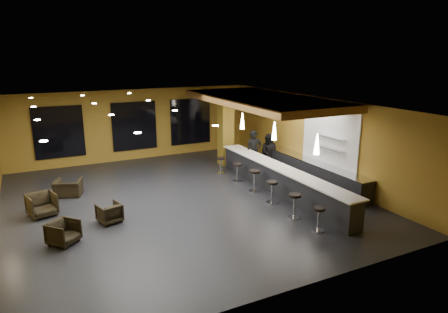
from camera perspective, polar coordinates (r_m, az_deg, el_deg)
name	(u,v)px	position (r m, az deg, el deg)	size (l,w,h in m)	color
floor	(182,201)	(14.85, -6.08, -6.37)	(12.00, 13.00, 0.10)	black
ceiling	(179,103)	(13.97, -6.48, 7.54)	(12.00, 13.00, 0.10)	black
wall_back	(134,125)	(20.44, -12.76, 4.45)	(12.00, 0.10, 3.50)	olive
wall_front	(288,222)	(8.78, 9.14, -9.20)	(12.00, 0.10, 3.50)	olive
wall_right	(315,138)	(17.29, 12.86, 2.60)	(0.10, 13.00, 3.50)	olive
wood_soffit	(262,100)	(16.64, 5.44, 8.07)	(3.60, 8.00, 0.28)	brown
window_left	(59,132)	(19.82, -22.53, 3.22)	(2.20, 0.06, 2.40)	black
window_center	(134,126)	(20.34, -12.68, 4.27)	(2.20, 0.06, 2.40)	black
window_right	(191,121)	(21.25, -4.80, 5.02)	(2.20, 0.06, 2.40)	black
tile_backsplash	(330,137)	(16.44, 14.86, 2.75)	(0.06, 3.20, 2.40)	white
bar_counter	(280,181)	(15.43, 8.01, -3.44)	(0.60, 8.00, 1.00)	black
bar_top	(281,168)	(15.28, 8.08, -1.57)	(0.78, 8.10, 0.05)	white
prep_counter	(313,172)	(17.00, 12.62, -2.20)	(0.70, 6.00, 0.86)	black
prep_top	(314,162)	(16.87, 12.71, -0.72)	(0.72, 6.00, 0.03)	silver
wall_shelf_lower	(330,148)	(16.29, 14.86, 1.20)	(0.30, 1.50, 0.03)	silver
wall_shelf_upper	(330,137)	(16.19, 14.96, 2.74)	(0.30, 1.50, 0.03)	silver
column	(226,128)	(18.96, 0.25, 4.03)	(0.60, 0.60, 3.50)	olive
pendant_0	(317,144)	(13.41, 13.13, 1.73)	(0.20, 0.20, 0.70)	white
pendant_1	(274,131)	(15.37, 7.20, 3.64)	(0.20, 0.20, 0.70)	white
pendant_2	(242,121)	(17.46, 2.64, 5.08)	(0.20, 0.20, 0.70)	white
staff_a	(254,151)	(17.95, 4.29, 0.75)	(0.69, 0.45, 1.89)	black
staff_b	(268,152)	(18.71, 6.34, 0.70)	(0.74, 0.58, 1.52)	black
staff_c	(269,150)	(18.80, 6.47, 0.87)	(0.78, 0.51, 1.60)	black
armchair_a	(63,232)	(12.34, -21.95, -10.03)	(0.72, 0.74, 0.67)	black
armchair_b	(109,213)	(13.32, -16.06, -7.75)	(0.67, 0.69, 0.63)	black
armchair_c	(42,205)	(14.55, -24.57, -6.30)	(0.83, 0.85, 0.78)	black
armchair_d	(68,188)	(16.15, -21.36, -4.21)	(0.97, 0.85, 0.63)	black
bar_stool_0	(319,216)	(12.50, 13.38, -8.26)	(0.38, 0.38, 0.76)	silver
bar_stool_1	(294,203)	(13.26, 10.04, -6.52)	(0.42, 0.42, 0.82)	silver
bar_stool_2	(272,189)	(14.40, 6.88, -4.67)	(0.41, 0.41, 0.81)	silver
bar_stool_3	(255,178)	(15.49, 4.38, -3.08)	(0.43, 0.43, 0.86)	silver
bar_stool_4	(237,170)	(16.67, 1.92, -1.94)	(0.39, 0.39, 0.77)	silver
bar_stool_5	(221,163)	(17.77, -0.46, -0.98)	(0.36, 0.36, 0.72)	silver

